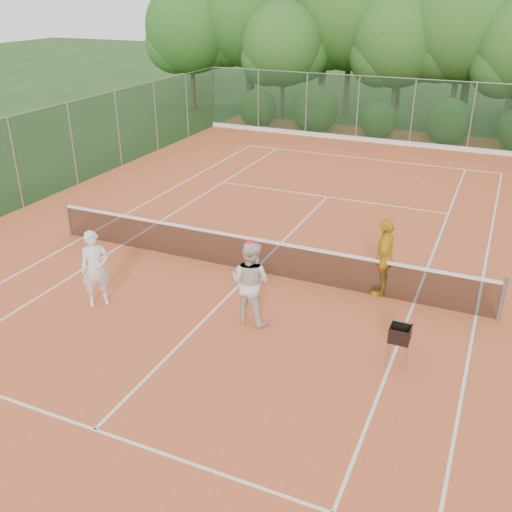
{
  "coord_description": "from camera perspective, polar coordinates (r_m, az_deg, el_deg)",
  "views": [
    {
      "loc": [
        5.43,
        -12.02,
        6.66
      ],
      "look_at": [
        0.63,
        -1.2,
        1.1
      ],
      "focal_mm": 40.0,
      "sensor_mm": 36.0,
      "label": 1
    }
  ],
  "objects": [
    {
      "name": "stray_ball_c",
      "position": [
        22.51,
        16.35,
        7.07
      ],
      "size": [
        0.07,
        0.07,
        0.07
      ],
      "primitive_type": "sphere",
      "color": "#C1E335",
      "rests_on": "clay_court"
    },
    {
      "name": "fence_back",
      "position": [
        28.03,
        12.74,
        14.0
      ],
      "size": [
        18.07,
        0.07,
        3.0
      ],
      "color": "#19381E",
      "rests_on": "clay_court"
    },
    {
      "name": "stray_ball_a",
      "position": [
        25.76,
        14.2,
        9.54
      ],
      "size": [
        0.07,
        0.07,
        0.07
      ],
      "primitive_type": "sphere",
      "color": "#CDD832",
      "rests_on": "clay_court"
    },
    {
      "name": "clay_court",
      "position": [
        14.77,
        -0.33,
        -1.6
      ],
      "size": [
        18.0,
        36.0,
        0.02
      ],
      "primitive_type": "cube",
      "color": "#D15E30",
      "rests_on": "ground"
    },
    {
      "name": "ball_hopper",
      "position": [
        11.28,
        14.2,
        -7.6
      ],
      "size": [
        0.38,
        0.38,
        0.86
      ],
      "rotation": [
        0.0,
        0.0,
        0.37
      ],
      "color": "gray",
      "rests_on": "clay_court"
    },
    {
      "name": "tennis_net",
      "position": [
        14.54,
        -0.34,
        0.24
      ],
      "size": [
        11.97,
        0.1,
        1.1
      ],
      "color": "gray",
      "rests_on": "clay_court"
    },
    {
      "name": "stray_ball_b",
      "position": [
        25.27,
        18.67,
        8.68
      ],
      "size": [
        0.07,
        0.07,
        0.07
      ],
      "primitive_type": "sphere",
      "color": "#C0D932",
      "rests_on": "clay_court"
    },
    {
      "name": "tropical_treeline",
      "position": [
        32.52,
        18.12,
        21.3
      ],
      "size": [
        32.1,
        8.49,
        15.03
      ],
      "color": "brown",
      "rests_on": "ground"
    },
    {
      "name": "player_center_grp",
      "position": [
        12.21,
        -0.57,
        -2.6
      ],
      "size": [
        1.0,
        0.82,
        1.93
      ],
      "color": "silver",
      "rests_on": "clay_court"
    },
    {
      "name": "player_white",
      "position": [
        13.38,
        -15.75,
        -1.23
      ],
      "size": [
        0.77,
        0.77,
        1.81
      ],
      "primitive_type": "imported",
      "rotation": [
        0.0,
        0.0,
        0.8
      ],
      "color": "silver",
      "rests_on": "clay_court"
    },
    {
      "name": "court_markings",
      "position": [
        14.76,
        -0.33,
        -1.56
      ],
      "size": [
        11.03,
        23.83,
        0.01
      ],
      "color": "white",
      "rests_on": "clay_court"
    },
    {
      "name": "ground",
      "position": [
        14.77,
        -0.33,
        -1.64
      ],
      "size": [
        120.0,
        120.0,
        0.0
      ],
      "primitive_type": "plane",
      "color": "#244318",
      "rests_on": "ground"
    },
    {
      "name": "player_yellow",
      "position": [
        13.65,
        12.7,
        -0.12
      ],
      "size": [
        0.59,
        1.16,
        1.91
      ],
      "primitive_type": "imported",
      "rotation": [
        0.0,
        0.0,
        -1.46
      ],
      "color": "gold",
      "rests_on": "clay_court"
    }
  ]
}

